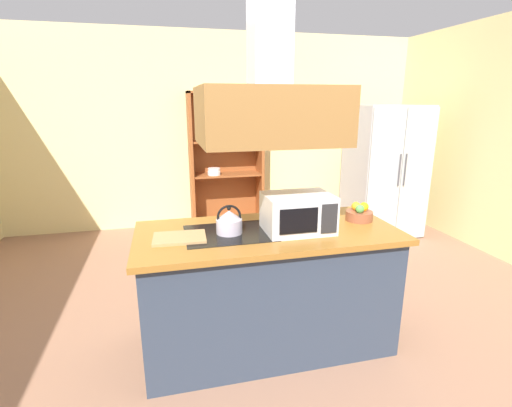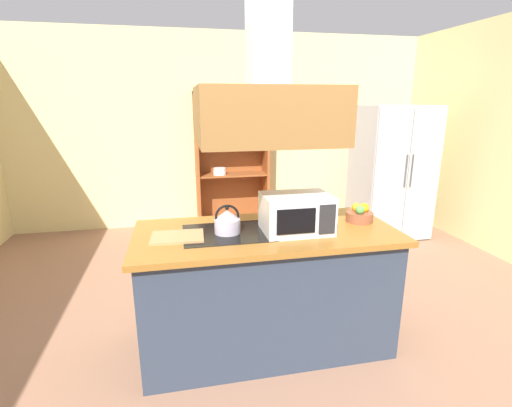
% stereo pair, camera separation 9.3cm
% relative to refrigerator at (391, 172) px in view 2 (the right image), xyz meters
% --- Properties ---
extents(ground_plane, '(7.80, 7.80, 0.00)m').
position_rel_refrigerator_xyz_m(ground_plane, '(-2.09, -1.94, -0.86)').
color(ground_plane, '#8F6550').
extents(wall_back, '(6.00, 0.12, 2.70)m').
position_rel_refrigerator_xyz_m(wall_back, '(-2.09, 1.06, 0.49)').
color(wall_back, beige).
rests_on(wall_back, ground).
extents(kitchen_island, '(1.82, 0.84, 0.90)m').
position_rel_refrigerator_xyz_m(kitchen_island, '(-2.18, -2.02, -0.41)').
color(kitchen_island, '#2D394B').
rests_on(kitchen_island, ground).
extents(range_hood, '(0.90, 0.70, 1.20)m').
position_rel_refrigerator_xyz_m(range_hood, '(-2.18, -2.02, 0.93)').
color(range_hood, olive).
extents(refrigerator, '(0.90, 0.78, 1.72)m').
position_rel_refrigerator_xyz_m(refrigerator, '(0.00, 0.00, 0.00)').
color(refrigerator, '#B8BBC1').
rests_on(refrigerator, ground).
extents(dish_cabinet, '(1.02, 0.40, 1.90)m').
position_rel_refrigerator_xyz_m(dish_cabinet, '(-2.02, 0.84, -0.02)').
color(dish_cabinet, brown).
rests_on(dish_cabinet, ground).
extents(kettle, '(0.18, 0.18, 0.20)m').
position_rel_refrigerator_xyz_m(kettle, '(-2.46, -2.02, 0.12)').
color(kettle, '#BAB2C5').
rests_on(kettle, kitchen_island).
extents(cutting_board, '(0.35, 0.26, 0.02)m').
position_rel_refrigerator_xyz_m(cutting_board, '(-2.79, -2.05, 0.05)').
color(cutting_board, tan).
rests_on(cutting_board, kitchen_island).
extents(microwave, '(0.46, 0.35, 0.26)m').
position_rel_refrigerator_xyz_m(microwave, '(-1.99, -2.08, 0.17)').
color(microwave, silver).
rests_on(microwave, kitchen_island).
extents(fruit_bowl, '(0.20, 0.20, 0.13)m').
position_rel_refrigerator_xyz_m(fruit_bowl, '(-1.45, -1.96, 0.09)').
color(fruit_bowl, brown).
rests_on(fruit_bowl, kitchen_island).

